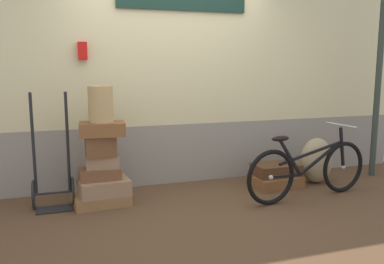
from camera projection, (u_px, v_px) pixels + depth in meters
name	position (u px, v px, depth m)	size (l,w,h in m)	color
ground	(190.00, 204.00, 4.58)	(8.78, 5.20, 0.06)	#513823
station_building	(169.00, 66.00, 5.13)	(6.78, 0.74, 2.95)	gray
suitcase_0	(102.00, 199.00, 4.46)	(0.58, 0.40, 0.12)	olive
suitcase_1	(104.00, 187.00, 4.44)	(0.52, 0.39, 0.16)	#937051
suitcase_2	(100.00, 174.00, 4.44)	(0.43, 0.29, 0.12)	brown
suitcase_3	(103.00, 162.00, 4.44)	(0.35, 0.22, 0.14)	#937051
suitcase_4	(101.00, 146.00, 4.37)	(0.31, 0.21, 0.22)	brown
suitcase_5	(102.00, 129.00, 4.36)	(0.47, 0.32, 0.14)	brown
suitcase_6	(275.00, 181.00, 5.13)	(0.58, 0.44, 0.14)	brown
suitcase_7	(276.00, 170.00, 5.12)	(0.55, 0.36, 0.14)	#4C2D19
wicker_basket	(101.00, 104.00, 4.32)	(0.26, 0.26, 0.38)	tan
luggage_trolley	(53.00, 182.00, 4.35)	(0.43, 0.37, 1.23)	black
burlap_sack	(316.00, 160.00, 5.27)	(0.42, 0.36, 0.58)	#9E8966
bicycle	(308.00, 170.00, 4.64)	(1.65, 0.46, 0.83)	black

